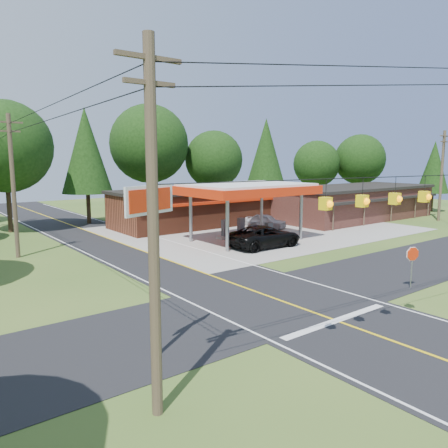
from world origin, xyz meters
TOP-DOWN VIEW (x-y plane):
  - ground at (0.00, 0.00)m, footprint 120.00×120.00m
  - main_highway at (0.00, 0.00)m, footprint 8.00×120.00m
  - cross_road at (0.00, 0.00)m, footprint 70.00×7.00m
  - lane_center_yellow at (0.00, 0.00)m, footprint 0.15×110.00m
  - gas_canopy at (9.00, 13.00)m, footprint 10.60×7.40m
  - convenience_store at (10.00, 22.98)m, footprint 16.40×7.55m
  - strip_building at (28.00, 15.98)m, footprint 20.40×8.75m
  - utility_pole_near_left at (-9.50, -5.00)m, footprint 1.80×0.30m
  - utility_pole_far_left at (-8.00, 18.00)m, footprint 1.80×0.30m
  - utility_pole_far_right at (34.00, 9.00)m, footprint 1.80×0.30m
  - overhead_beacons at (-1.00, -6.00)m, footprint 17.04×2.04m
  - treeline_backdrop at (0.82, 24.01)m, footprint 70.27×51.59m
  - suv_car at (8.36, 10.00)m, footprint 6.31×6.31m
  - sedan_car at (14.97, 17.00)m, footprint 5.52×5.52m
  - big_stop_sign at (-8.00, -2.01)m, footprint 2.18×0.89m
  - octagonal_stop_sign at (7.00, -3.01)m, footprint 0.77×0.32m

SIDE VIEW (x-z plane):
  - ground at x=0.00m, z-range 0.00..0.00m
  - main_highway at x=0.00m, z-range 0.00..0.02m
  - cross_road at x=0.00m, z-range 0.00..0.03m
  - lane_center_yellow at x=0.00m, z-range 0.02..0.03m
  - sedan_car at x=14.97m, z-range 0.00..1.42m
  - suv_car at x=8.36m, z-range 0.00..1.72m
  - octagonal_stop_sign at x=7.00m, z-range 0.57..2.89m
  - strip_building at x=28.00m, z-range 0.01..3.81m
  - convenience_store at x=10.00m, z-range 0.02..3.82m
  - gas_canopy at x=9.00m, z-range 1.83..6.70m
  - big_stop_sign at x=-8.00m, z-range 1.44..7.62m
  - utility_pole_near_left at x=-9.50m, z-range 0.20..10.20m
  - utility_pole_far_left at x=-8.00m, z-range 0.20..10.20m
  - utility_pole_far_right at x=34.00m, z-range 0.20..10.20m
  - overhead_beacons at x=-1.00m, z-range 5.70..6.73m
  - treeline_backdrop at x=0.82m, z-range 0.84..14.14m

